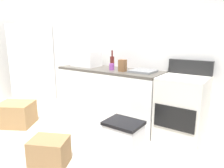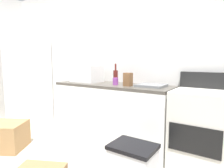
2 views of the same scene
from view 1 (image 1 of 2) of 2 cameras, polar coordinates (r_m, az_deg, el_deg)
The scene contains 13 objects.
ground_plane at distance 3.13m, azimuth -18.87°, elevation -14.96°, with size 6.00×6.00×0.00m, color #B2A899.
wall_back at distance 3.88m, azimuth -1.34°, elevation 11.02°, with size 5.00×0.10×2.60m, color silver.
kitchen_counter at distance 3.56m, azimuth -0.72°, elevation -3.04°, with size 1.80×0.60×0.90m.
refrigerator at distance 4.92m, azimuth -20.96°, elevation 5.19°, with size 0.68×0.66×1.68m, color white.
stove_oven at distance 3.04m, azimuth 18.44°, elevation -6.21°, with size 0.60×0.61×1.10m.
microwave at distance 3.78m, azimuth -7.01°, elevation 6.85°, with size 0.46×0.34×0.27m, color white.
sink_basin at distance 3.18m, azimuth 8.39°, elevation 3.49°, with size 0.36×0.32×0.03m, color slate.
wine_bottle at distance 3.48m, azimuth 0.04°, elevation 6.01°, with size 0.07×0.07×0.30m.
coffee_mug at distance 3.35m, azimuth -0.08°, elevation 4.69°, with size 0.08×0.08×0.10m, color purple.
knife_block at distance 3.20m, azimuth 2.87°, elevation 5.04°, with size 0.10×0.10×0.18m, color brown.
cardboard_box_large at distance 2.58m, azimuth -16.62°, elevation -17.24°, with size 0.40×0.30×0.31m, color olive.
cardboard_box_small at distance 3.79m, azimuth -24.57°, elevation -7.40°, with size 0.52×0.44×0.37m, color #A37A4C.
storage_bin at distance 2.76m, azimuth 3.12°, elevation -13.73°, with size 0.46×0.36×0.38m.
Camera 1 is at (2.30, -1.58, 1.43)m, focal length 33.64 mm.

